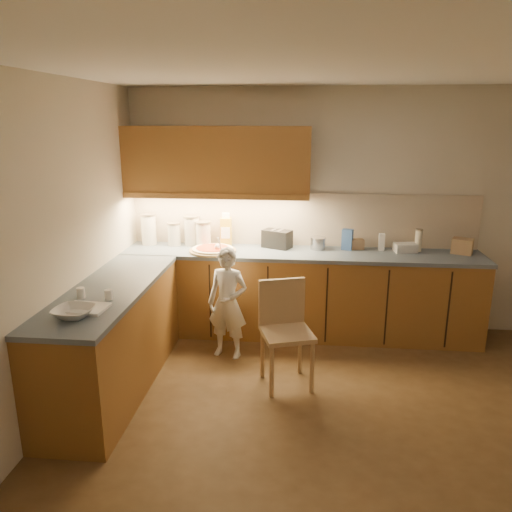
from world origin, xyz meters
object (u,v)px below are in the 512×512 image
object	(u,v)px
pizza_on_board	(213,250)
oil_jug	(226,231)
child	(228,303)
wooden_chair	(285,325)
toaster	(277,239)

from	to	relation	value
pizza_on_board	oil_jug	bearing A→B (deg)	69.39
child	wooden_chair	world-z (taller)	child
oil_jug	toaster	xyz separation A→B (m)	(0.56, -0.02, -0.07)
child	wooden_chair	bearing A→B (deg)	-24.77
pizza_on_board	child	xyz separation A→B (m)	(0.24, -0.52, -0.39)
wooden_chair	toaster	size ratio (longest dim) A/B	2.67
pizza_on_board	wooden_chair	bearing A→B (deg)	-49.99
wooden_chair	oil_jug	xyz separation A→B (m)	(-0.71, 1.23, 0.55)
child	oil_jug	xyz separation A→B (m)	(-0.13, 0.79, 0.54)
oil_jug	toaster	bearing A→B (deg)	-2.48
child	toaster	world-z (taller)	toaster
oil_jug	toaster	distance (m)	0.57
child	wooden_chair	size ratio (longest dim) A/B	1.19
pizza_on_board	toaster	distance (m)	0.71
child	toaster	size ratio (longest dim) A/B	3.17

